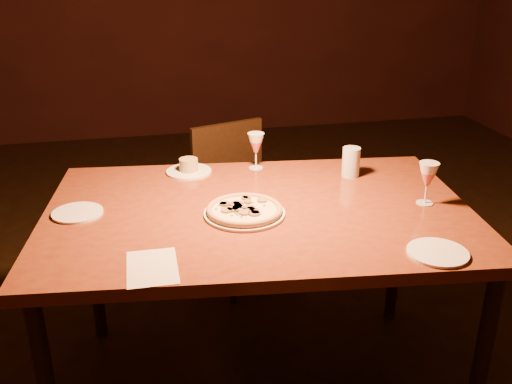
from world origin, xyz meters
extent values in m
plane|color=black|center=(0.00, 0.00, 0.00)|extent=(7.00, 7.00, 0.00)
cube|color=brown|center=(-0.22, -0.25, 0.82)|extent=(1.67, 1.18, 0.04)
cylinder|color=black|center=(-0.88, 0.26, 0.40)|extent=(0.06, 0.06, 0.79)
cylinder|color=black|center=(0.44, -0.77, 0.40)|extent=(0.06, 0.06, 0.79)
cylinder|color=black|center=(0.54, 0.10, 0.40)|extent=(0.06, 0.06, 0.79)
cube|color=black|center=(-0.10, 0.60, 0.45)|extent=(0.53, 0.53, 0.04)
cube|color=black|center=(-0.16, 0.79, 0.67)|extent=(0.41, 0.16, 0.40)
cylinder|color=black|center=(-0.21, 0.39, 0.21)|extent=(0.04, 0.04, 0.43)
cylinder|color=black|center=(-0.31, 0.71, 0.21)|extent=(0.04, 0.04, 0.43)
cylinder|color=black|center=(0.11, 0.49, 0.21)|extent=(0.04, 0.04, 0.43)
cylinder|color=black|center=(0.01, 0.82, 0.21)|extent=(0.04, 0.04, 0.43)
cylinder|color=white|center=(-0.28, -0.29, 0.84)|extent=(0.29, 0.29, 0.01)
cylinder|color=#FBEAAD|center=(-0.28, -0.29, 0.85)|extent=(0.27, 0.27, 0.01)
torus|color=tan|center=(-0.28, -0.29, 0.86)|extent=(0.28, 0.28, 0.02)
cylinder|color=white|center=(-0.43, 0.18, 0.84)|extent=(0.19, 0.19, 0.01)
cylinder|color=tan|center=(-0.43, 0.18, 0.87)|extent=(0.08, 0.08, 0.05)
cylinder|color=silver|center=(0.23, -0.01, 0.90)|extent=(0.07, 0.07, 0.12)
cylinder|color=white|center=(-0.87, -0.16, 0.84)|extent=(0.18, 0.18, 0.01)
cylinder|color=white|center=(0.25, -0.71, 0.84)|extent=(0.19, 0.19, 0.01)
cube|color=silver|center=(-0.62, -0.60, 0.84)|extent=(0.15, 0.22, 0.00)
sphere|color=#FF8E47|center=(-0.22, -0.25, 1.57)|extent=(0.12, 0.12, 0.12)
camera|label=1|loc=(-0.64, -2.12, 1.71)|focal=40.00mm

